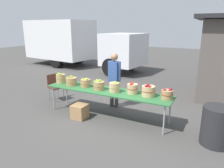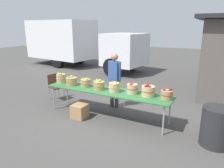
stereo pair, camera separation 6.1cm
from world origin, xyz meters
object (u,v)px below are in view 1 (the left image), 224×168
(produce_crate, at_px, (80,111))
(box_truck, at_px, (73,42))
(market_table, at_px, (107,91))
(vendor_adult, at_px, (114,76))
(apple_basket_red_2, at_px, (167,94))
(trash_barrel, at_px, (217,126))
(apple_basket_green_1, at_px, (71,81))
(apple_basket_green_2, at_px, (86,83))
(folding_chair, at_px, (55,85))
(apple_basket_red_0, at_px, (132,88))
(apple_basket_green_3, at_px, (99,85))
(apple_basket_red_1, at_px, (148,91))
(apple_basket_green_4, at_px, (115,87))
(apple_basket_green_0, at_px, (61,78))

(produce_crate, bearing_deg, box_truck, 128.84)
(market_table, height_order, vendor_adult, vendor_adult)
(apple_basket_red_2, relative_size, trash_barrel, 0.35)
(apple_basket_green_1, height_order, apple_basket_green_2, apple_basket_green_1)
(apple_basket_red_2, relative_size, produce_crate, 0.76)
(market_table, height_order, folding_chair, folding_chair)
(apple_basket_green_2, bearing_deg, apple_basket_green_1, -172.41)
(apple_basket_red_0, height_order, folding_chair, apple_basket_red_0)
(apple_basket_green_3, height_order, apple_basket_red_1, apple_basket_red_1)
(apple_basket_red_0, height_order, apple_basket_red_1, apple_basket_red_1)
(apple_basket_red_1, xyz_separation_m, produce_crate, (-1.73, -0.48, -0.70))
(trash_barrel, distance_m, produce_crate, 3.31)
(apple_basket_green_2, relative_size, apple_basket_red_1, 0.88)
(box_truck, bearing_deg, trash_barrel, -28.92)
(market_table, bearing_deg, folding_chair, 169.66)
(apple_basket_red_2, bearing_deg, apple_basket_green_4, -176.51)
(apple_basket_green_2, xyz_separation_m, vendor_adult, (0.55, 0.70, 0.11))
(market_table, height_order, apple_basket_green_4, apple_basket_green_4)
(apple_basket_green_1, relative_size, produce_crate, 0.87)
(apple_basket_green_3, bearing_deg, apple_basket_red_2, 3.10)
(apple_basket_red_2, distance_m, produce_crate, 2.34)
(apple_basket_green_2, height_order, apple_basket_red_1, apple_basket_red_1)
(apple_basket_green_1, height_order, folding_chair, apple_basket_green_1)
(apple_basket_red_0, bearing_deg, apple_basket_green_0, -179.29)
(trash_barrel, bearing_deg, apple_basket_green_1, 177.93)
(apple_basket_green_4, bearing_deg, apple_basket_red_2, 3.49)
(apple_basket_green_1, bearing_deg, apple_basket_green_4, 0.47)
(apple_basket_green_3, height_order, apple_basket_green_4, apple_basket_green_4)
(apple_basket_green_2, xyz_separation_m, box_truck, (-4.75, 5.57, 0.62))
(vendor_adult, height_order, trash_barrel, vendor_adult)
(produce_crate, bearing_deg, market_table, 35.50)
(apple_basket_green_3, xyz_separation_m, box_truck, (-5.23, 5.64, 0.61))
(market_table, distance_m, apple_basket_red_1, 1.14)
(market_table, bearing_deg, apple_basket_green_3, -169.02)
(apple_basket_green_2, height_order, produce_crate, apple_basket_green_2)
(apple_basket_green_4, bearing_deg, box_truck, 135.37)
(apple_basket_green_3, height_order, apple_basket_red_0, apple_basket_red_0)
(apple_basket_green_4, distance_m, apple_basket_red_1, 0.89)
(apple_basket_red_1, bearing_deg, apple_basket_green_4, -174.85)
(apple_basket_green_1, xyz_separation_m, trash_barrel, (3.84, -0.14, -0.46))
(apple_basket_green_1, xyz_separation_m, apple_basket_red_0, (1.85, 0.11, 0.01))
(apple_basket_red_2, xyz_separation_m, produce_crate, (-2.18, -0.48, -0.68))
(apple_basket_red_2, distance_m, vendor_adult, 1.86)
(apple_basket_green_4, distance_m, trash_barrel, 2.50)
(apple_basket_red_2, bearing_deg, produce_crate, -167.52)
(apple_basket_red_0, xyz_separation_m, folding_chair, (-2.92, 0.33, -0.38))
(box_truck, xyz_separation_m, trash_barrel, (8.14, -5.77, -1.07))
(apple_basket_green_3, relative_size, apple_basket_red_2, 1.08)
(market_table, height_order, box_truck, box_truck)
(market_table, distance_m, apple_basket_red_2, 1.59)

